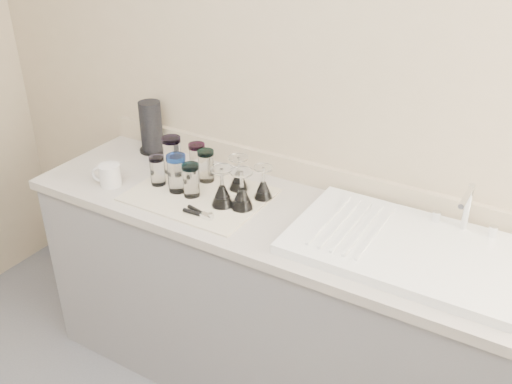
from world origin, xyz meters
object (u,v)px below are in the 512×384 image
Objects in this scene: tumbler_teal at (172,154)px; goblet_back_left at (239,178)px; can_opener at (199,213)px; paper_towel_roll at (151,128)px; tumbler_lavender at (191,180)px; tumbler_purple at (206,166)px; goblet_back_right at (263,187)px; tumbler_magenta at (157,170)px; tumbler_blue at (177,173)px; goblet_front_right at (242,195)px; white_mug at (109,175)px; tumbler_cyan at (197,159)px; sink_unit at (409,247)px; goblet_front_left at (222,193)px.

goblet_back_left is (0.33, 0.01, -0.03)m from tumbler_teal.
can_opener is 0.54× the size of paper_towel_roll.
tumbler_lavender is 0.57× the size of paper_towel_roll.
tumbler_purple is 1.01× the size of goblet_back_right.
tumbler_magenta is 0.11m from tumbler_blue.
paper_towel_roll reaches higher than goblet_back_left.
can_opener is at bearing -129.92° from goblet_front_right.
white_mug reaches higher than can_opener.
tumbler_blue is at bearing 18.49° from white_mug.
goblet_front_right is at bearing -25.00° from tumbler_cyan.
white_mug is (-1.25, -0.16, 0.03)m from sink_unit.
tumbler_lavender is at bearing -61.54° from tumbler_cyan.
tumbler_blue is at bearing 178.60° from goblet_front_left.
tumbler_purple is at bearing 178.45° from goblet_back_right.
can_opener is at bearing -35.29° from paper_towel_roll.
goblet_back_left is at bearing 34.20° from tumbler_blue.
tumbler_cyan is at bearing 155.80° from tumbler_purple.
tumbler_lavender is 0.86× the size of goblet_front_left.
can_opener is at bearing -38.03° from tumbler_teal.
goblet_front_left is (-0.11, -0.13, 0.01)m from goblet_back_right.
goblet_front_left is 0.08m from goblet_front_right.
tumbler_blue reaches higher than tumbler_cyan.
tumbler_purple is at bearing 99.79° from tumbler_lavender.
goblet_back_right is 0.17m from goblet_front_left.
tumbler_teal is 1.17× the size of tumbler_purple.
goblet_front_right is 0.66× the size of paper_towel_roll.
tumbler_cyan is 0.36m from paper_towel_roll.
tumbler_cyan is at bearing 173.88° from sink_unit.
goblet_front_right is at bearing -21.03° from paper_towel_roll.
goblet_back_left is (-0.75, 0.08, 0.04)m from sink_unit.
goblet_back_right is at bearing 19.73° from white_mug.
tumbler_blue is 0.31m from goblet_front_right.
goblet_back_right is (0.13, -0.01, -0.00)m from goblet_back_left.
sink_unit reaches higher than tumbler_cyan.
sink_unit is at bearing -6.16° from goblet_back_left.
can_opener is at bearing -53.58° from tumbler_cyan.
tumbler_cyan is at bearing -17.04° from paper_towel_roll.
goblet_back_left is 0.55m from white_mug.
can_opener is at bearing -31.66° from tumbler_blue.
tumbler_teal is 0.67× the size of paper_towel_roll.
white_mug is at bearing -169.29° from goblet_front_right.
tumbler_lavender is 0.20m from goblet_back_left.
paper_towel_roll is at bearing 147.47° from tumbler_lavender.
goblet_front_right reaches higher than white_mug.
tumbler_lavender is 0.87× the size of goblet_front_right.
white_mug is (-0.29, -0.10, -0.04)m from tumbler_blue.
tumbler_purple is 0.28m from goblet_front_right.
can_opener is 0.48m from white_mug.
tumbler_magenta is 0.37m from paper_towel_roll.
goblet_front_left is 0.52m from white_mug.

